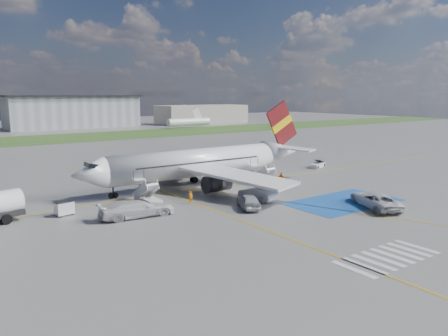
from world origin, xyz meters
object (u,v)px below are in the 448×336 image
Objects in this scene: airliner at (203,162)px; car_silver_b at (257,193)px; van_white_a at (375,197)px; gpu_cart at (64,209)px; van_white_b at (137,206)px; belt_loader at (317,165)px; car_silver_a at (249,201)px.

car_silver_b is (0.55, -11.26, -2.54)m from airliner.
car_silver_b is 0.82× the size of van_white_a.
van_white_a is (8.87, -10.47, 0.33)m from car_silver_b.
airliner is at bearing -94.51° from car_silver_b.
van_white_b is at bearing -49.96° from gpu_cart.
gpu_cart is at bearing 55.60° from van_white_b.
van_white_b reaches higher than gpu_cart.
belt_loader is (45.87, 5.65, -0.35)m from gpu_cart.
van_white_a is 26.95m from van_white_b.
van_white_a is at bearing -66.58° from airliner.
airliner reaches higher than car_silver_b.
car_silver_b is (3.29, 2.34, 0.01)m from car_silver_a.
airliner is 23.79m from van_white_a.
car_silver_a is at bearing -101.42° from airliner.
van_white_b reaches higher than van_white_a.
belt_loader is at bearing -2.66° from gpu_cart.
gpu_cart is at bearing -1.91° from car_silver_a.
gpu_cart is at bearing 164.90° from belt_loader.
car_silver_a is 14.63m from van_white_a.
van_white_b reaches higher than car_silver_b.
van_white_b is (-11.85, 4.12, 0.35)m from car_silver_a.
belt_loader is at bearing -160.18° from car_silver_b.
airliner reaches higher than van_white_a.
car_silver_a is at bearing -103.29° from van_white_b.
van_white_a is at bearing 171.71° from car_silver_a.
car_silver_b reaches higher than belt_loader.
van_white_a is (9.41, -21.73, -2.21)m from airliner.
van_white_a reaches higher than car_silver_b.
van_white_b is (-14.59, -9.49, -2.20)m from airliner.
van_white_a is (30.12, -17.42, 0.49)m from gpu_cart.
van_white_a reaches higher than belt_loader.
airliner is 25.38m from belt_loader.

